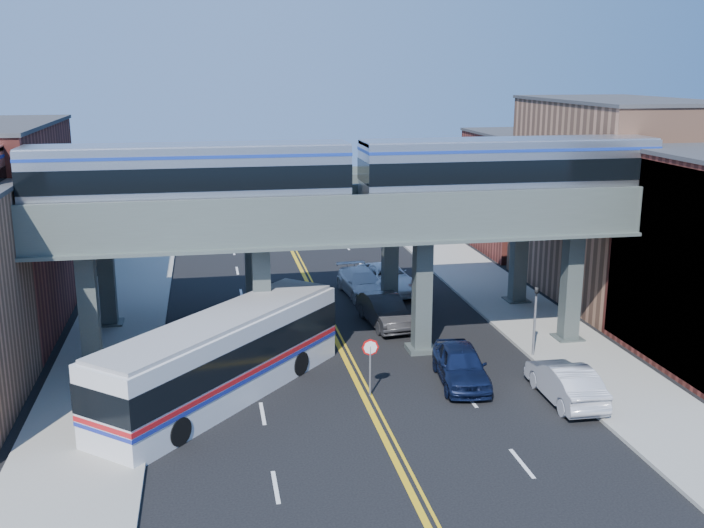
{
  "coord_description": "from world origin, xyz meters",
  "views": [
    {
      "loc": [
        -6.38,
        -28.36,
        14.07
      ],
      "look_at": [
        0.42,
        7.96,
        4.75
      ],
      "focal_mm": 40.0,
      "sensor_mm": 36.0,
      "label": 1
    }
  ],
  "objects_px": {
    "transit_train": "(190,177)",
    "car_parked_curb": "(565,382)",
    "stop_sign": "(370,358)",
    "car_lane_c": "(387,278)",
    "car_lane_a": "(461,365)",
    "car_lane_b": "(384,311)",
    "transit_bus": "(223,358)",
    "car_lane_d": "(362,283)",
    "traffic_signal": "(535,314)"
  },
  "relations": [
    {
      "from": "stop_sign",
      "to": "transit_bus",
      "type": "bearing_deg",
      "value": 171.08
    },
    {
      "from": "car_lane_a",
      "to": "traffic_signal",
      "type": "bearing_deg",
      "value": 34.37
    },
    {
      "from": "transit_bus",
      "to": "car_lane_d",
      "type": "relative_size",
      "value": 2.22
    },
    {
      "from": "transit_bus",
      "to": "car_lane_d",
      "type": "height_order",
      "value": "transit_bus"
    },
    {
      "from": "transit_bus",
      "to": "car_lane_c",
      "type": "height_order",
      "value": "transit_bus"
    },
    {
      "from": "transit_train",
      "to": "car_parked_curb",
      "type": "height_order",
      "value": "transit_train"
    },
    {
      "from": "car_lane_b",
      "to": "car_parked_curb",
      "type": "bearing_deg",
      "value": -70.83
    },
    {
      "from": "transit_train",
      "to": "transit_bus",
      "type": "height_order",
      "value": "transit_train"
    },
    {
      "from": "transit_bus",
      "to": "car_parked_curb",
      "type": "xyz_separation_m",
      "value": [
        14.52,
        -3.04,
        -0.97
      ]
    },
    {
      "from": "stop_sign",
      "to": "traffic_signal",
      "type": "relative_size",
      "value": 0.64
    },
    {
      "from": "traffic_signal",
      "to": "car_lane_c",
      "type": "height_order",
      "value": "traffic_signal"
    },
    {
      "from": "transit_train",
      "to": "car_lane_b",
      "type": "relative_size",
      "value": 8.72
    },
    {
      "from": "stop_sign",
      "to": "car_parked_curb",
      "type": "bearing_deg",
      "value": -14.02
    },
    {
      "from": "car_lane_a",
      "to": "car_lane_c",
      "type": "bearing_deg",
      "value": 96.26
    },
    {
      "from": "transit_bus",
      "to": "car_lane_c",
      "type": "bearing_deg",
      "value": 5.47
    },
    {
      "from": "car_lane_a",
      "to": "car_lane_b",
      "type": "distance_m",
      "value": 8.83
    },
    {
      "from": "transit_bus",
      "to": "car_lane_d",
      "type": "bearing_deg",
      "value": 8.99
    },
    {
      "from": "traffic_signal",
      "to": "car_parked_curb",
      "type": "relative_size",
      "value": 0.8
    },
    {
      "from": "car_lane_b",
      "to": "traffic_signal",
      "type": "bearing_deg",
      "value": -52.22
    },
    {
      "from": "traffic_signal",
      "to": "car_lane_a",
      "type": "distance_m",
      "value": 5.31
    },
    {
      "from": "traffic_signal",
      "to": "transit_bus",
      "type": "relative_size",
      "value": 0.33
    },
    {
      "from": "car_lane_a",
      "to": "car_lane_d",
      "type": "relative_size",
      "value": 0.93
    },
    {
      "from": "car_lane_a",
      "to": "car_parked_curb",
      "type": "xyz_separation_m",
      "value": [
        3.84,
        -2.68,
        -0.04
      ]
    },
    {
      "from": "car_lane_d",
      "to": "car_lane_c",
      "type": "bearing_deg",
      "value": 16.36
    },
    {
      "from": "traffic_signal",
      "to": "car_lane_d",
      "type": "bearing_deg",
      "value": 116.52
    },
    {
      "from": "transit_train",
      "to": "car_lane_b",
      "type": "distance_m",
      "value": 13.85
    },
    {
      "from": "car_lane_a",
      "to": "car_lane_b",
      "type": "xyz_separation_m",
      "value": [
        -1.59,
        8.68,
        -0.02
      ]
    },
    {
      "from": "stop_sign",
      "to": "car_parked_curb",
      "type": "xyz_separation_m",
      "value": [
        8.2,
        -2.05,
        -0.92
      ]
    },
    {
      "from": "car_lane_b",
      "to": "car_lane_c",
      "type": "bearing_deg",
      "value": 69.23
    },
    {
      "from": "car_lane_a",
      "to": "car_lane_d",
      "type": "bearing_deg",
      "value": 103.22
    },
    {
      "from": "traffic_signal",
      "to": "transit_bus",
      "type": "distance_m",
      "value": 15.36
    },
    {
      "from": "stop_sign",
      "to": "car_lane_d",
      "type": "xyz_separation_m",
      "value": [
        2.71,
        15.4,
        -0.95
      ]
    },
    {
      "from": "car_lane_a",
      "to": "transit_train",
      "type": "bearing_deg",
      "value": 166.5
    },
    {
      "from": "transit_train",
      "to": "car_lane_d",
      "type": "xyz_separation_m",
      "value": [
        10.13,
        10.4,
        -8.39
      ]
    },
    {
      "from": "car_lane_b",
      "to": "car_lane_d",
      "type": "height_order",
      "value": "car_lane_b"
    },
    {
      "from": "car_lane_c",
      "to": "car_parked_curb",
      "type": "bearing_deg",
      "value": -83.57
    },
    {
      "from": "car_lane_a",
      "to": "stop_sign",
      "type": "bearing_deg",
      "value": -164.89
    },
    {
      "from": "car_lane_d",
      "to": "car_parked_curb",
      "type": "height_order",
      "value": "car_parked_curb"
    },
    {
      "from": "car_lane_a",
      "to": "transit_bus",
      "type": "bearing_deg",
      "value": -175.09
    },
    {
      "from": "stop_sign",
      "to": "car_lane_c",
      "type": "relative_size",
      "value": 0.44
    },
    {
      "from": "stop_sign",
      "to": "car_lane_d",
      "type": "distance_m",
      "value": 15.66
    },
    {
      "from": "transit_bus",
      "to": "car_lane_b",
      "type": "xyz_separation_m",
      "value": [
        9.09,
        8.32,
        -0.95
      ]
    },
    {
      "from": "transit_train",
      "to": "transit_bus",
      "type": "distance_m",
      "value": 8.47
    },
    {
      "from": "car_parked_curb",
      "to": "transit_train",
      "type": "bearing_deg",
      "value": -23.17
    },
    {
      "from": "car_lane_b",
      "to": "car_lane_d",
      "type": "xyz_separation_m",
      "value": [
        -0.06,
        6.08,
        -0.05
      ]
    },
    {
      "from": "car_lane_d",
      "to": "traffic_signal",
      "type": "bearing_deg",
      "value": -69.11
    },
    {
      "from": "transit_train",
      "to": "transit_bus",
      "type": "xyz_separation_m",
      "value": [
        1.1,
        -4.01,
        -7.38
      ]
    },
    {
      "from": "transit_bus",
      "to": "car_lane_d",
      "type": "distance_m",
      "value": 17.03
    },
    {
      "from": "stop_sign",
      "to": "car_lane_c",
      "type": "distance_m",
      "value": 16.77
    },
    {
      "from": "stop_sign",
      "to": "car_lane_c",
      "type": "bearing_deg",
      "value": 74.35
    }
  ]
}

